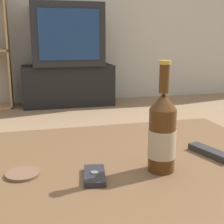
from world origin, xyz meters
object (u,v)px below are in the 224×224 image
at_px(television, 67,35).
at_px(beer_bottle, 162,134).
at_px(tv_stand, 68,85).
at_px(remote_control, 211,152).
at_px(cell_phone, 94,175).

relative_size(television, beer_bottle, 2.58).
xyz_separation_m(tv_stand, remote_control, (0.12, -2.78, 0.19)).
height_order(beer_bottle, remote_control, beer_bottle).
distance_m(beer_bottle, cell_phone, 0.21).
distance_m(television, cell_phone, 2.88).
bearing_deg(beer_bottle, television, 88.55).
bearing_deg(television, remote_control, -87.51).
height_order(television, cell_phone, television).
relative_size(television, remote_control, 4.79).
xyz_separation_m(beer_bottle, remote_control, (0.19, 0.06, -0.10)).
height_order(tv_stand, beer_bottle, beer_bottle).
xyz_separation_m(tv_stand, beer_bottle, (-0.07, -2.85, 0.28)).
bearing_deg(remote_control, television, 76.85).
bearing_deg(tv_stand, beer_bottle, -91.45).
bearing_deg(cell_phone, remote_control, 19.44).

